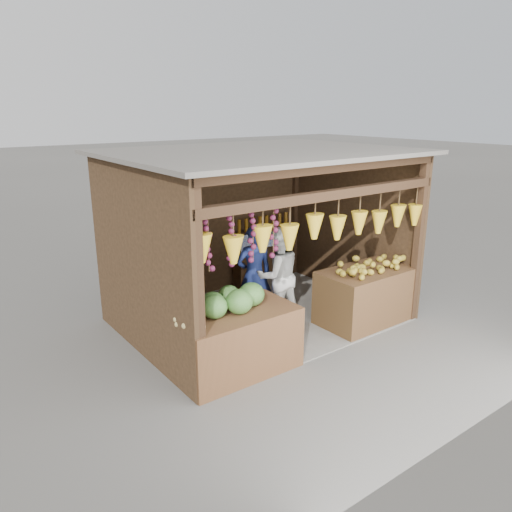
{
  "coord_description": "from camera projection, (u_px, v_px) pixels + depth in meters",
  "views": [
    {
      "loc": [
        -4.44,
        -5.86,
        3.27
      ],
      "look_at": [
        -0.16,
        -0.1,
        1.1
      ],
      "focal_mm": 35.0,
      "sensor_mm": 36.0,
      "label": 1
    }
  ],
  "objects": [
    {
      "name": "counter_left",
      "position": [
        235.0,
        341.0,
        6.32
      ],
      "size": [
        1.57,
        0.85,
        0.81
      ],
      "primitive_type": "cube",
      "color": "#52321B",
      "rests_on": "ground"
    },
    {
      "name": "man_standing",
      "position": [
        254.0,
        276.0,
        7.57
      ],
      "size": [
        0.65,
        0.51,
        1.59
      ],
      "primitive_type": "imported",
      "rotation": [
        0.0,
        0.0,
        2.9
      ],
      "color": "navy",
      "rests_on": "ground"
    },
    {
      "name": "stall_structure",
      "position": [
        260.0,
        218.0,
        7.45
      ],
      "size": [
        4.3,
        3.3,
        2.66
      ],
      "color": "slate",
      "rests_on": "ground"
    },
    {
      "name": "vendor_seated",
      "position": [
        158.0,
        285.0,
        6.86
      ],
      "size": [
        0.66,
        0.63,
        1.14
      ],
      "primitive_type": "imported",
      "rotation": [
        0.0,
        0.0,
        2.49
      ],
      "color": "brown",
      "rests_on": "stool"
    },
    {
      "name": "back_shelf",
      "position": [
        264.0,
        240.0,
        9.32
      ],
      "size": [
        1.25,
        0.32,
        1.32
      ],
      "color": "#382314",
      "rests_on": "ground"
    },
    {
      "name": "tanfruit_pile",
      "position": [
        191.0,
        323.0,
        5.73
      ],
      "size": [
        0.34,
        0.4,
        0.13
      ],
      "primitive_type": null,
      "color": "#9B9147",
      "rests_on": "counter_left"
    },
    {
      "name": "mango_pile",
      "position": [
        369.0,
        263.0,
        7.63
      ],
      "size": [
        1.4,
        0.64,
        0.22
      ],
      "primitive_type": null,
      "color": "orange",
      "rests_on": "counter_right"
    },
    {
      "name": "woman_standing",
      "position": [
        277.0,
        275.0,
        7.66
      ],
      "size": [
        0.86,
        0.73,
        1.55
      ],
      "primitive_type": "imported",
      "rotation": [
        0.0,
        0.0,
        2.93
      ],
      "color": "silver",
      "rests_on": "ground"
    },
    {
      "name": "stool",
      "position": [
        161.0,
        334.0,
        7.07
      ],
      "size": [
        0.35,
        0.35,
        0.33
      ],
      "primitive_type": "cube",
      "color": "black",
      "rests_on": "ground"
    },
    {
      "name": "counter_right",
      "position": [
        365.0,
        296.0,
        7.77
      ],
      "size": [
        1.48,
        0.85,
        0.86
      ],
      "primitive_type": "cube",
      "color": "#462F17",
      "rests_on": "ground"
    },
    {
      "name": "ground",
      "position": [
        260.0,
        319.0,
        7.98
      ],
      "size": [
        80.0,
        80.0,
        0.0
      ],
      "primitive_type": "plane",
      "color": "#514F49",
      "rests_on": "ground"
    },
    {
      "name": "melon_pile",
      "position": [
        233.0,
        299.0,
        6.19
      ],
      "size": [
        1.0,
        0.5,
        0.32
      ],
      "primitive_type": null,
      "color": "#1A4F15",
      "rests_on": "counter_left"
    }
  ]
}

